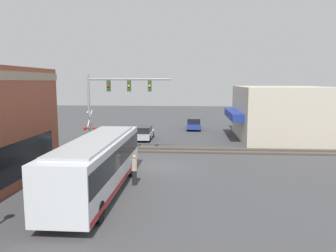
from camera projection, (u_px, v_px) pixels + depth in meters
ground_plane at (159, 167)px, 23.91m from camera, size 120.00×120.00×0.00m
shop_building at (280, 113)px, 35.63m from camera, size 11.89×10.15×5.66m
city_bus at (98, 163)px, 18.14m from camera, size 11.29×2.59×3.12m
traffic_signal_gantry at (113, 96)px, 27.11m from camera, size 0.42×6.95×6.79m
crossing_signal at (90, 128)px, 27.42m from camera, size 1.41×1.18×3.81m
rail_track_near at (166, 150)px, 29.84m from camera, size 2.60×60.00×0.15m
parked_car_silver at (144, 133)px, 35.19m from camera, size 4.50×1.82×1.44m
parked_car_blue at (194, 124)px, 42.45m from camera, size 4.25×1.82×1.52m
pedestrian_near_bus at (134, 169)px, 19.67m from camera, size 0.34×0.34×1.86m
pedestrian_at_crossing at (102, 147)px, 26.76m from camera, size 0.34×0.34×1.69m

